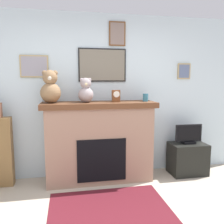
% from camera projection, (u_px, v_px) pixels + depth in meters
% --- Properties ---
extents(back_wall, '(5.20, 0.15, 2.60)m').
position_uv_depth(back_wall, '(96.00, 96.00, 3.87)').
color(back_wall, silver).
rests_on(back_wall, ground_plane).
extents(fireplace, '(1.72, 0.56, 1.23)m').
position_uv_depth(fireplace, '(99.00, 141.00, 3.66)').
color(fireplace, '#99745F').
rests_on(fireplace, ground_plane).
extents(tv_stand, '(0.59, 0.40, 0.52)m').
position_uv_depth(tv_stand, '(187.00, 159.00, 3.94)').
color(tv_stand, black).
rests_on(tv_stand, ground_plane).
extents(television, '(0.45, 0.14, 0.32)m').
position_uv_depth(television, '(189.00, 135.00, 3.89)').
color(television, black).
rests_on(television, tv_stand).
extents(area_rug, '(1.47, 1.13, 0.01)m').
position_uv_depth(area_rug, '(110.00, 210.00, 2.84)').
color(area_rug, '#54161F').
rests_on(area_rug, ground_plane).
extents(candle_jar, '(0.08, 0.08, 0.12)m').
position_uv_depth(candle_jar, '(146.00, 98.00, 3.69)').
color(candle_jar, teal).
rests_on(candle_jar, fireplace).
extents(mantel_clock, '(0.12, 0.09, 0.18)m').
position_uv_depth(mantel_clock, '(116.00, 96.00, 3.60)').
color(mantel_clock, brown).
rests_on(mantel_clock, fireplace).
extents(teddy_bear_brown, '(0.29, 0.29, 0.47)m').
position_uv_depth(teddy_bear_brown, '(50.00, 88.00, 3.40)').
color(teddy_bear_brown, '#8B6A48').
rests_on(teddy_bear_brown, fireplace).
extents(teddy_bear_cream, '(0.23, 0.23, 0.37)m').
position_uv_depth(teddy_bear_cream, '(86.00, 91.00, 3.50)').
color(teddy_bear_cream, '#9D8F91').
rests_on(teddy_bear_cream, fireplace).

